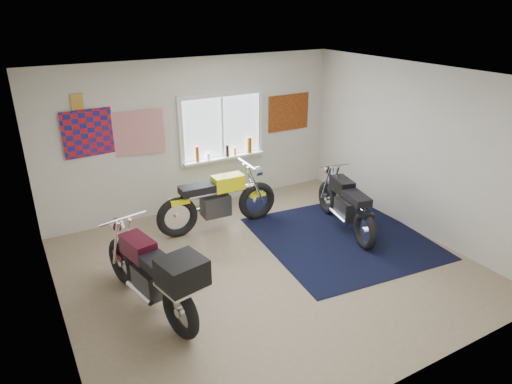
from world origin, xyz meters
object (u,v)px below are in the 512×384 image
yellow_triumph (218,202)px  maroon_tourer (154,275)px  black_chrome_bike (346,205)px  navy_rug (342,238)px

yellow_triumph → maroon_tourer: size_ratio=1.02×
black_chrome_bike → maroon_tourer: 3.51m
navy_rug → black_chrome_bike: 0.54m
navy_rug → maroon_tourer: size_ratio=1.24×
navy_rug → yellow_triumph: bearing=139.3°
navy_rug → yellow_triumph: (-1.57, 1.35, 0.47)m
black_chrome_bike → maroon_tourer: maroon_tourer is taller
black_chrome_bike → yellow_triumph: bearing=70.9°
navy_rug → maroon_tourer: maroon_tourer is taller
yellow_triumph → black_chrome_bike: size_ratio=1.11×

